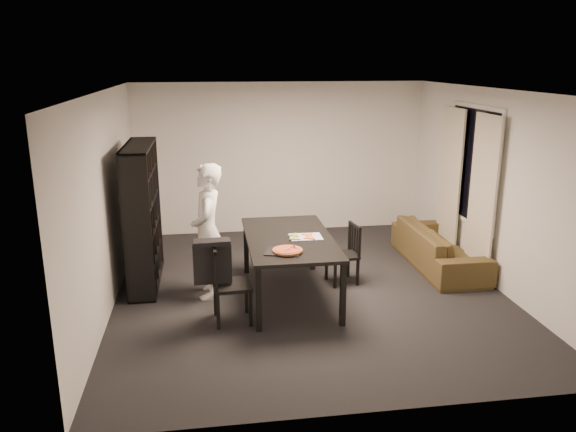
{
  "coord_description": "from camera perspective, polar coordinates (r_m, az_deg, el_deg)",
  "views": [
    {
      "loc": [
        -1.29,
        -6.84,
        2.96
      ],
      "look_at": [
        -0.29,
        -0.08,
        1.05
      ],
      "focal_mm": 35.0,
      "sensor_mm": 36.0,
      "label": 1
    }
  ],
  "objects": [
    {
      "name": "kitchen_towel",
      "position": [
        7.06,
        1.81,
        -2.13
      ],
      "size": [
        0.4,
        0.31,
        0.01
      ],
      "primitive_type": "cube",
      "rotation": [
        0.0,
        0.0,
        -0.01
      ],
      "color": "white",
      "rests_on": "dining_table"
    },
    {
      "name": "chair_left",
      "position": [
        6.52,
        -6.51,
        -6.35
      ],
      "size": [
        0.46,
        0.46,
        0.94
      ],
      "rotation": [
        0.0,
        0.0,
        1.63
      ],
      "color": "black",
      "rests_on": "room"
    },
    {
      "name": "window_frame",
      "position": [
        8.47,
        18.23,
        4.91
      ],
      "size": [
        0.03,
        1.52,
        1.72
      ],
      "primitive_type": "cube",
      "color": "white",
      "rests_on": "room"
    },
    {
      "name": "curtain_right",
      "position": [
        8.96,
        16.12,
        3.35
      ],
      "size": [
        0.03,
        0.7,
        2.25
      ],
      "primitive_type": "cube",
      "color": "beige",
      "rests_on": "room"
    },
    {
      "name": "draped_jacket",
      "position": [
        6.43,
        -7.7,
        -4.44
      ],
      "size": [
        0.44,
        0.21,
        0.52
      ],
      "rotation": [
        0.0,
        0.0,
        1.63
      ],
      "color": "black",
      "rests_on": "chair_left"
    },
    {
      "name": "bookshelf",
      "position": [
        7.75,
        -14.54,
        0.08
      ],
      "size": [
        0.35,
        1.5,
        1.9
      ],
      "primitive_type": "cube",
      "color": "black",
      "rests_on": "room"
    },
    {
      "name": "pizza_slices",
      "position": [
        7.04,
        1.38,
        -2.09
      ],
      "size": [
        0.44,
        0.4,
        0.01
      ],
      "primitive_type": null,
      "rotation": [
        0.0,
        0.0,
        0.29
      ],
      "color": "gold",
      "rests_on": "dining_table"
    },
    {
      "name": "room",
      "position": [
        7.15,
        2.2,
        2.19
      ],
      "size": [
        5.01,
        5.51,
        2.61
      ],
      "color": "black",
      "rests_on": "ground"
    },
    {
      "name": "sofa",
      "position": [
        8.58,
        15.09,
        -3.05
      ],
      "size": [
        0.79,
        2.01,
        0.59
      ],
      "primitive_type": "imported",
      "rotation": [
        0.0,
        0.0,
        1.57
      ],
      "color": "#453D1B",
      "rests_on": "room"
    },
    {
      "name": "chair_right",
      "position": [
        7.68,
        6.09,
        -3.4
      ],
      "size": [
        0.43,
        0.43,
        0.82
      ],
      "rotation": [
        0.0,
        0.0,
        -1.42
      ],
      "color": "black",
      "rests_on": "room"
    },
    {
      "name": "window_pane",
      "position": [
        8.47,
        18.26,
        4.91
      ],
      "size": [
        0.02,
        1.4,
        1.6
      ],
      "primitive_type": "cube",
      "color": "black",
      "rests_on": "room"
    },
    {
      "name": "dining_table",
      "position": [
        7.09,
        0.12,
        -2.69
      ],
      "size": [
        1.07,
        1.93,
        0.8
      ],
      "color": "black",
      "rests_on": "room"
    },
    {
      "name": "person",
      "position": [
        7.16,
        -8.17,
        -1.54
      ],
      "size": [
        0.46,
        0.66,
        1.73
      ],
      "primitive_type": "imported",
      "rotation": [
        0.0,
        0.0,
        -1.64
      ],
      "color": "white",
      "rests_on": "room"
    },
    {
      "name": "baking_tray",
      "position": [
        6.53,
        -0.51,
        -3.62
      ],
      "size": [
        0.47,
        0.42,
        0.01
      ],
      "primitive_type": "cube",
      "rotation": [
        0.0,
        0.0,
        -0.29
      ],
      "color": "black",
      "rests_on": "dining_table"
    },
    {
      "name": "pepperoni_pizza",
      "position": [
        6.51,
        -0.05,
        -3.5
      ],
      "size": [
        0.35,
        0.35,
        0.03
      ],
      "rotation": [
        0.0,
        0.0,
        -0.05
      ],
      "color": "#A85F30",
      "rests_on": "dining_table"
    },
    {
      "name": "curtain_left",
      "position": [
        8.05,
        19.13,
        1.75
      ],
      "size": [
        0.03,
        0.7,
        2.25
      ],
      "primitive_type": "cube",
      "color": "beige",
      "rests_on": "room"
    }
  ]
}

